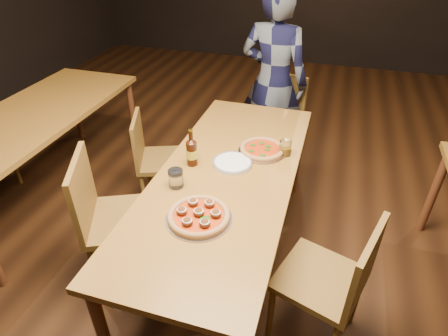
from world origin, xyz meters
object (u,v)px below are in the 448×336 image
(pizza_margherita, at_px, (262,149))
(table_left, at_px, (30,124))
(pizza_meatball, at_px, (199,215))
(chair_end, at_px, (273,123))
(amber_glass, at_px, (285,148))
(chair_main_sw, at_px, (163,159))
(plate_stack, at_px, (233,163))
(table_main, at_px, (226,183))
(chair_main_nw, at_px, (125,218))
(water_glass, at_px, (176,178))
(chair_main_e, at_px, (320,278))
(beer_bottle, at_px, (192,153))
(diner, at_px, (273,82))

(pizza_margherita, bearing_deg, table_left, -179.99)
(table_left, relative_size, pizza_margherita, 6.44)
(table_left, distance_m, pizza_margherita, 1.86)
(pizza_meatball, bearing_deg, table_left, 156.49)
(chair_end, bearing_deg, pizza_meatball, -73.91)
(chair_end, xyz_separation_m, amber_glass, (0.25, -1.00, 0.35))
(chair_main_sw, xyz_separation_m, plate_stack, (0.69, -0.40, 0.35))
(table_left, distance_m, chair_end, 2.04)
(table_main, relative_size, pizza_margherita, 6.44)
(chair_main_nw, height_order, water_glass, chair_main_nw)
(chair_end, bearing_deg, plate_stack, -73.67)
(chair_end, height_order, pizza_margherita, chair_end)
(table_left, xyz_separation_m, water_glass, (1.46, -0.51, 0.12))
(table_main, distance_m, chair_main_nw, 0.67)
(chair_main_e, relative_size, water_glass, 8.43)
(chair_main_sw, xyz_separation_m, amber_glass, (0.98, -0.18, 0.39))
(table_main, xyz_separation_m, plate_stack, (0.01, 0.10, 0.08))
(table_left, distance_m, water_glass, 1.55)
(pizza_meatball, bearing_deg, chair_end, 87.66)
(table_main, distance_m, pizza_margherita, 0.35)
(plate_stack, bearing_deg, amber_glass, 36.62)
(pizza_meatball, distance_m, water_glass, 0.32)
(chair_main_sw, distance_m, amber_glass, 1.07)
(chair_main_nw, bearing_deg, pizza_margherita, -75.57)
(chair_end, xyz_separation_m, water_glass, (-0.29, -1.52, 0.35))
(chair_main_nw, height_order, plate_stack, chair_main_nw)
(table_left, relative_size, plate_stack, 8.32)
(chair_main_nw, relative_size, plate_stack, 4.01)
(pizza_meatball, xyz_separation_m, amber_glass, (0.32, 0.75, 0.03))
(pizza_meatball, height_order, water_glass, water_glass)
(table_main, height_order, chair_main_sw, chair_main_sw)
(table_main, distance_m, amber_glass, 0.45)
(pizza_margherita, height_order, amber_glass, amber_glass)
(beer_bottle, bearing_deg, chair_end, 77.50)
(plate_stack, bearing_deg, table_left, 173.32)
(chair_main_sw, relative_size, amber_glass, 8.50)
(pizza_margherita, xyz_separation_m, plate_stack, (-0.14, -0.20, -0.01))
(chair_main_e, xyz_separation_m, pizza_meatball, (-0.65, -0.06, 0.33))
(chair_end, bearing_deg, beer_bottle, -84.07)
(chair_main_nw, bearing_deg, chair_main_sw, -16.87)
(pizza_meatball, xyz_separation_m, diner, (0.04, 1.78, 0.05))
(chair_end, bearing_deg, chair_main_e, -52.72)
(amber_glass, distance_m, diner, 1.07)
(pizza_meatball, distance_m, beer_bottle, 0.51)
(table_main, distance_m, table_left, 1.73)
(table_main, height_order, diner, diner)
(pizza_meatball, distance_m, plate_stack, 0.53)
(water_glass, xyz_separation_m, diner, (0.26, 1.55, 0.02))
(chair_main_nw, bearing_deg, table_main, -87.95)
(beer_bottle, xyz_separation_m, amber_glass, (0.53, 0.29, -0.04))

